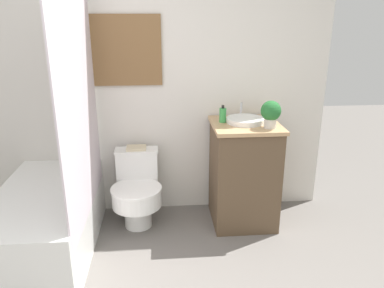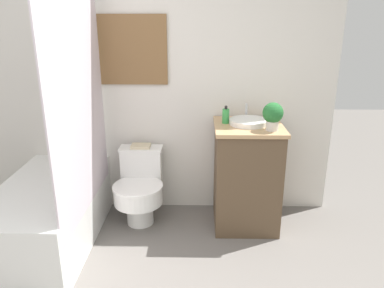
{
  "view_description": "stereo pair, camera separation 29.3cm",
  "coord_description": "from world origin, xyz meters",
  "px_view_note": "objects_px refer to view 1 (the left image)",
  "views": [
    {
      "loc": [
        0.12,
        -1.23,
        1.72
      ],
      "look_at": [
        0.36,
        1.53,
        0.78
      ],
      "focal_mm": 35.0,
      "sensor_mm": 36.0,
      "label": 1
    },
    {
      "loc": [
        0.42,
        -1.24,
        1.72
      ],
      "look_at": [
        0.36,
        1.53,
        0.78
      ],
      "focal_mm": 35.0,
      "sensor_mm": 36.0,
      "label": 2
    }
  ],
  "objects_px": {
    "toilet": "(137,190)",
    "soap_bottle": "(223,115)",
    "potted_plant": "(271,113)",
    "book_on_tank": "(136,148)",
    "sink": "(245,120)"
  },
  "relations": [
    {
      "from": "soap_bottle",
      "to": "book_on_tank",
      "type": "height_order",
      "value": "soap_bottle"
    },
    {
      "from": "sink",
      "to": "soap_bottle",
      "type": "bearing_deg",
      "value": 171.25
    },
    {
      "from": "toilet",
      "to": "potted_plant",
      "type": "relative_size",
      "value": 2.93
    },
    {
      "from": "sink",
      "to": "soap_bottle",
      "type": "relative_size",
      "value": 2.43
    },
    {
      "from": "potted_plant",
      "to": "book_on_tank",
      "type": "relative_size",
      "value": 1.3
    },
    {
      "from": "soap_bottle",
      "to": "potted_plant",
      "type": "height_order",
      "value": "potted_plant"
    },
    {
      "from": "soap_bottle",
      "to": "potted_plant",
      "type": "bearing_deg",
      "value": -30.04
    },
    {
      "from": "toilet",
      "to": "soap_bottle",
      "type": "xyz_separation_m",
      "value": [
        0.73,
        0.03,
        0.64
      ]
    },
    {
      "from": "soap_bottle",
      "to": "potted_plant",
      "type": "xyz_separation_m",
      "value": [
        0.34,
        -0.2,
        0.06
      ]
    },
    {
      "from": "potted_plant",
      "to": "book_on_tank",
      "type": "distance_m",
      "value": 1.18
    },
    {
      "from": "toilet",
      "to": "soap_bottle",
      "type": "distance_m",
      "value": 0.97
    },
    {
      "from": "toilet",
      "to": "potted_plant",
      "type": "distance_m",
      "value": 1.29
    },
    {
      "from": "soap_bottle",
      "to": "book_on_tank",
      "type": "xyz_separation_m",
      "value": [
        -0.73,
        0.12,
        -0.31
      ]
    },
    {
      "from": "sink",
      "to": "potted_plant",
      "type": "relative_size",
      "value": 1.61
    },
    {
      "from": "potted_plant",
      "to": "book_on_tank",
      "type": "height_order",
      "value": "potted_plant"
    }
  ]
}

